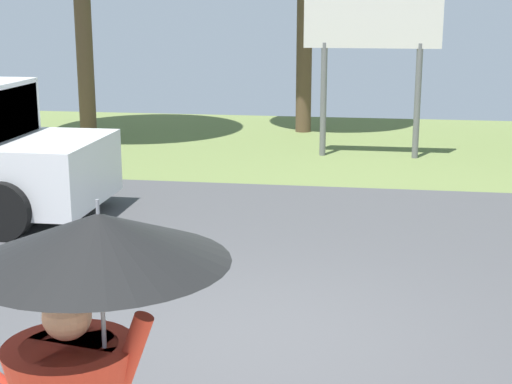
% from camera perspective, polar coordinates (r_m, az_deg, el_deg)
% --- Properties ---
extents(ground_plane, '(40.00, 22.00, 0.20)m').
position_cam_1_polar(ground_plane, '(9.90, 2.69, -3.86)').
color(ground_plane, '#424244').
extents(roadside_billboard, '(2.60, 0.12, 3.50)m').
position_cam_1_polar(roadside_billboard, '(15.15, 8.57, 12.10)').
color(roadside_billboard, slate).
rests_on(roadside_billboard, ground_plane).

